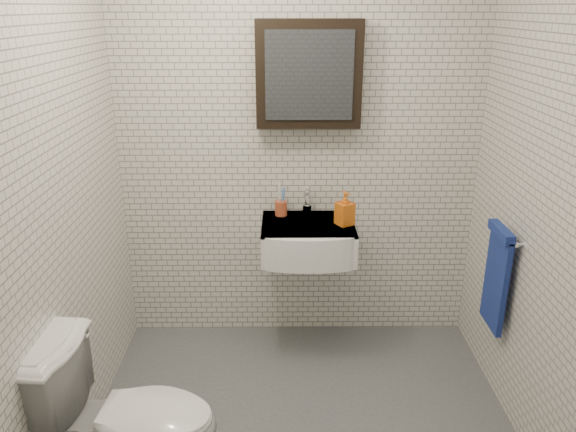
{
  "coord_description": "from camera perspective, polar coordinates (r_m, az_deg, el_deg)",
  "views": [
    {
      "loc": [
        -0.1,
        -2.33,
        2.06
      ],
      "look_at": [
        -0.07,
        0.45,
        1.02
      ],
      "focal_mm": 35.0,
      "sensor_mm": 36.0,
      "label": 1
    }
  ],
  "objects": [
    {
      "name": "washbasin",
      "position": [
        3.34,
        2.05,
        -2.51
      ],
      "size": [
        0.55,
        0.5,
        0.2
      ],
      "color": "white",
      "rests_on": "room_shell"
    },
    {
      "name": "toothbrush_cup",
      "position": [
        3.45,
        -0.71,
        0.89
      ],
      "size": [
        0.1,
        0.1,
        0.2
      ],
      "rotation": [
        0.0,
        0.0,
        0.42
      ],
      "color": "#AD482B",
      "rests_on": "washbasin"
    },
    {
      "name": "faucet",
      "position": [
        3.46,
        1.95,
        1.22
      ],
      "size": [
        0.06,
        0.2,
        0.15
      ],
      "color": "silver",
      "rests_on": "washbasin"
    },
    {
      "name": "ground",
      "position": [
        3.11,
        1.49,
        -20.84
      ],
      "size": [
        2.2,
        2.0,
        0.01
      ],
      "primitive_type": "cube",
      "color": "#4D5155",
      "rests_on": "ground"
    },
    {
      "name": "soap_bottle",
      "position": [
        3.31,
        5.81,
        0.78
      ],
      "size": [
        0.13,
        0.13,
        0.2
      ],
      "primitive_type": "imported",
      "rotation": [
        0.0,
        0.0,
        0.54
      ],
      "color": "#E44F18",
      "rests_on": "washbasin"
    },
    {
      "name": "toilet",
      "position": [
        2.65,
        -15.98,
        -19.43
      ],
      "size": [
        0.81,
        0.51,
        0.79
      ],
      "primitive_type": "imported",
      "rotation": [
        0.0,
        0.0,
        1.47
      ],
      "color": "white",
      "rests_on": "ground"
    },
    {
      "name": "mirror_cabinet",
      "position": [
        3.28,
        2.12,
        14.19
      ],
      "size": [
        0.6,
        0.15,
        0.6
      ],
      "color": "black",
      "rests_on": "room_shell"
    },
    {
      "name": "towel_rail",
      "position": [
        3.21,
        20.47,
        -5.5
      ],
      "size": [
        0.09,
        0.3,
        0.58
      ],
      "color": "silver",
      "rests_on": "room_shell"
    },
    {
      "name": "room_shell",
      "position": [
        2.41,
        1.81,
        6.22
      ],
      "size": [
        2.22,
        2.02,
        2.51
      ],
      "color": "silver",
      "rests_on": "ground"
    }
  ]
}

